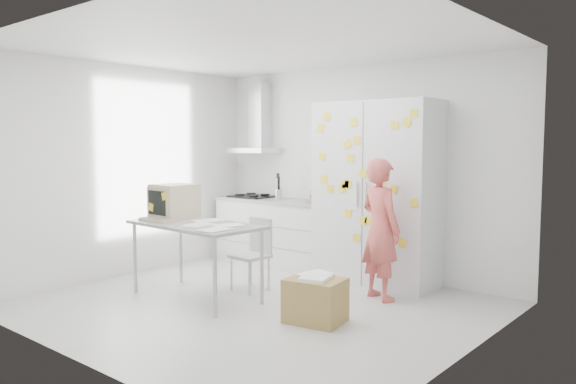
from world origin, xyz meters
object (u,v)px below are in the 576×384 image
Objects in this scene: desk at (181,211)px; cardboard_box at (315,300)px; chair at (254,249)px; person at (380,229)px.

cardboard_box is at bearing 6.46° from desk.
desk is 0.95m from chair.
desk reaches higher than chair.
desk is 1.96m from cardboard_box.
desk is (-1.88, -1.21, 0.16)m from person.
chair reaches higher than cardboard_box.
chair is 1.42× the size of cardboard_box.
person reaches higher than cardboard_box.
cardboard_box is (1.27, -0.50, -0.25)m from chair.
desk reaches higher than cardboard_box.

